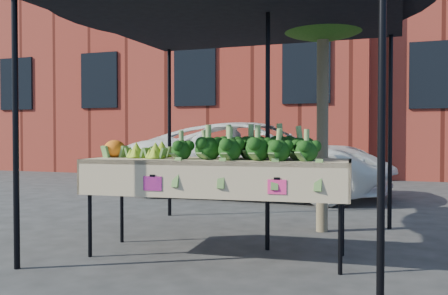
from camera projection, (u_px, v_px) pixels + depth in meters
ground at (206, 254)px, 4.63m from camera, size 90.00×90.00×0.00m
table at (217, 208)px, 4.54m from camera, size 2.46×0.99×0.90m
canopy at (236, 110)px, 4.97m from camera, size 3.16×3.16×2.74m
broccoli_heap at (246, 144)px, 4.46m from camera, size 1.39×0.59×0.28m
romanesco_cluster at (151, 147)px, 4.74m from camera, size 0.45×0.49×0.22m
cauliflower_pair at (115, 147)px, 4.83m from camera, size 0.22×0.22×0.19m
vehicle at (259, 63)px, 9.01m from camera, size 1.42×2.28×4.86m
street_tree at (323, 64)px, 5.67m from camera, size 1.97×1.97×3.88m
building_left at (200, 40)px, 17.49m from camera, size 12.00×8.00×9.00m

